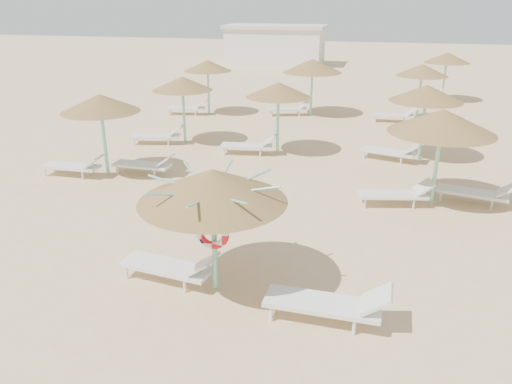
# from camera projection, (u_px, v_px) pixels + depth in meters

# --- Properties ---
(ground) EXTENTS (120.00, 120.00, 0.00)m
(ground) POSITION_uv_depth(u_px,v_px,m) (211.00, 287.00, 10.12)
(ground) COLOR #D6B682
(ground) RESTS_ON ground
(main_palapa) EXTENTS (2.84, 2.84, 2.55)m
(main_palapa) POSITION_uv_depth(u_px,v_px,m) (212.00, 186.00, 9.29)
(main_palapa) COLOR #7FDCC1
(main_palapa) RESTS_ON ground
(lounger_main_a) EXTENTS (2.15, 0.91, 0.76)m
(lounger_main_a) POSITION_uv_depth(u_px,v_px,m) (172.00, 266.00, 10.19)
(lounger_main_a) COLOR silver
(lounger_main_a) RESTS_ON ground
(lounger_main_b) EXTENTS (2.26, 0.74, 0.82)m
(lounger_main_b) POSITION_uv_depth(u_px,v_px,m) (331.00, 303.00, 8.93)
(lounger_main_b) COLOR silver
(lounger_main_b) RESTS_ON ground
(palapa_field) EXTENTS (19.93, 18.83, 2.72)m
(palapa_field) POSITION_uv_depth(u_px,v_px,m) (371.00, 89.00, 18.57)
(palapa_field) COLOR #7FDCC1
(palapa_field) RESTS_ON ground
(service_hut) EXTENTS (8.40, 4.40, 3.25)m
(service_hut) POSITION_uv_depth(u_px,v_px,m) (275.00, 45.00, 42.47)
(service_hut) COLOR silver
(service_hut) RESTS_ON ground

